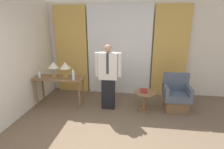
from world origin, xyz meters
name	(u,v)px	position (x,y,z in m)	size (l,w,h in m)	color
wall_back	(120,49)	(0.00, 3.22, 1.35)	(10.00, 0.06, 2.70)	silver
curtain_sheer_center	(119,51)	(0.00, 3.09, 1.29)	(1.84, 0.06, 2.58)	white
curtain_drape_left	(72,50)	(-1.44, 3.09, 1.29)	(0.96, 0.06, 2.58)	gold
curtain_drape_right	(170,53)	(1.44, 3.09, 1.29)	(0.96, 0.06, 2.58)	gold
desk	(59,82)	(-1.44, 2.07, 0.63)	(1.26, 0.47, 0.75)	brown
table_lamp_left	(53,65)	(-1.60, 2.15, 1.04)	(0.28, 0.28, 0.39)	tan
table_lamp_right	(65,66)	(-1.29, 2.15, 1.04)	(0.28, 0.28, 0.39)	tan
bottle_near_edge	(73,76)	(-1.00, 1.92, 0.86)	(0.06, 0.06, 0.27)	silver
bottle_by_lamp	(39,75)	(-1.94, 2.01, 0.82)	(0.07, 0.07, 0.16)	silver
person	(108,75)	(-0.16, 2.04, 0.87)	(0.65, 0.21, 1.62)	black
armchair	(176,97)	(1.51, 2.18, 0.34)	(0.61, 0.55, 0.90)	brown
side_table	(145,98)	(0.74, 2.00, 0.34)	(0.53, 0.53, 0.50)	brown
book	(144,91)	(0.71, 2.03, 0.52)	(0.15, 0.25, 0.03)	maroon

